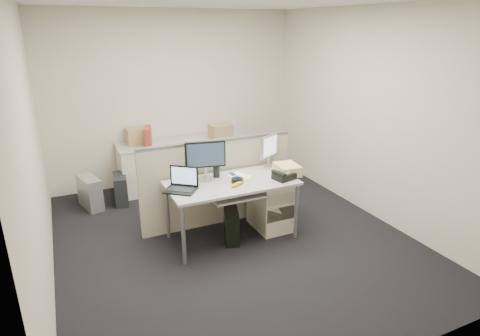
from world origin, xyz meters
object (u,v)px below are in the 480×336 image
monitor_main (205,161)px  desk_phone (284,176)px  desk (232,187)px  laptop (180,180)px

monitor_main → desk_phone: monitor_main is taller
desk → monitor_main: size_ratio=3.19×
desk → laptop: 0.65m
laptop → desk_phone: laptop is taller
desk → monitor_main: bearing=144.2°
desk_phone → desk: bearing=151.5°
monitor_main → desk_phone: 0.94m
desk → desk_phone: bearing=-16.7°
laptop → desk_phone: 1.23m
desk → monitor_main: monitor_main is taller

